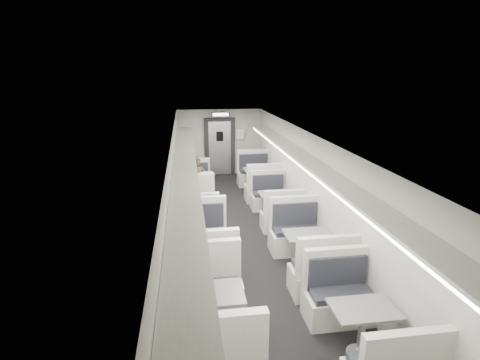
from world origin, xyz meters
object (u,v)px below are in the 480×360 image
object	(u,v)px
booth_left_b	(197,208)
booth_right_d	(362,331)
booth_right_b	(275,205)
booth_left_a	(195,189)
passenger	(198,183)
booth_right_c	(307,251)
booth_right_a	(258,180)
booth_left_c	(202,256)
booth_left_d	(209,318)
exit_sign	(221,114)
vestibule_door	(220,147)

from	to	relation	value
booth_left_b	booth_right_d	distance (m)	5.43
booth_left_b	booth_right_d	world-z (taller)	booth_right_d
booth_right_d	booth_right_b	bearing A→B (deg)	90.00
booth_left_a	passenger	distance (m)	0.74
booth_right_c	booth_right_d	size ratio (longest dim) A/B	1.04
booth_right_a	passenger	world-z (taller)	passenger
booth_right_b	booth_right_c	xyz separation A→B (m)	(0.00, -2.67, 0.03)
booth_left_b	booth_left_c	distance (m)	2.69
booth_left_d	booth_right_d	size ratio (longest dim) A/B	1.12
booth_left_c	booth_right_b	world-z (taller)	booth_left_c
booth_right_a	booth_right_b	distance (m)	2.23
booth_right_d	passenger	xyz separation A→B (m)	(-1.94, 5.99, 0.37)
booth_left_b	passenger	distance (m)	1.02
exit_sign	booth_left_a	bearing A→B (deg)	-113.20
booth_left_a	exit_sign	xyz separation A→B (m)	(1.00, 2.33, 1.92)
booth_left_b	passenger	xyz separation A→B (m)	(0.06, 0.94, 0.39)
booth_right_d	booth_left_c	bearing A→B (deg)	130.33
booth_left_c	booth_right_d	size ratio (longest dim) A/B	1.08
booth_left_a	booth_right_d	bearing A→B (deg)	-73.19
booth_left_b	booth_right_c	bearing A→B (deg)	-54.09
booth_right_a	booth_right_b	world-z (taller)	booth_right_a
booth_left_a	booth_right_c	xyz separation A→B (m)	(2.00, -4.33, 0.03)
booth_left_a	passenger	xyz separation A→B (m)	(0.06, -0.64, 0.38)
booth_left_b	vestibule_door	xyz separation A→B (m)	(1.00, 4.39, 0.69)
passenger	booth_left_b	bearing A→B (deg)	-111.76
booth_right_b	booth_right_d	world-z (taller)	booth_right_d
exit_sign	passenger	bearing A→B (deg)	-107.63
booth_left_c	booth_right_b	bearing A→B (deg)	52.46
booth_right_c	vestibule_door	xyz separation A→B (m)	(-1.00, 7.16, 0.65)
booth_left_a	exit_sign	bearing A→B (deg)	66.80
booth_left_c	booth_right_c	world-z (taller)	booth_left_c
passenger	vestibule_door	distance (m)	3.60
passenger	vestibule_door	bearing A→B (deg)	56.40
booth_left_d	exit_sign	world-z (taller)	exit_sign
booth_left_a	booth_right_d	xyz separation A→B (m)	(2.00, -6.62, 0.01)
booth_left_c	booth_right_a	world-z (taller)	booth_left_c
booth_left_a	booth_left_b	size ratio (longest dim) A/B	1.03
booth_right_a	booth_right_d	xyz separation A→B (m)	(0.00, -7.18, -0.02)
vestibule_door	booth_left_d	bearing A→B (deg)	-96.39
vestibule_door	booth_left_c	bearing A→B (deg)	-98.03
booth_right_c	booth_right_a	bearing A→B (deg)	90.00
booth_left_c	booth_right_b	size ratio (longest dim) A/B	1.14
booth_left_b	booth_left_d	bearing A→B (deg)	-90.00
booth_left_d	booth_right_a	bearing A→B (deg)	73.31
booth_right_b	passenger	size ratio (longest dim) A/B	1.34
booth_right_b	booth_left_d	bearing A→B (deg)	-114.23
passenger	booth_left_c	bearing A→B (deg)	-109.21
booth_left_d	passenger	bearing A→B (deg)	89.41
exit_sign	vestibule_door	bearing A→B (deg)	90.00
booth_right_b	exit_sign	size ratio (longest dim) A/B	3.21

